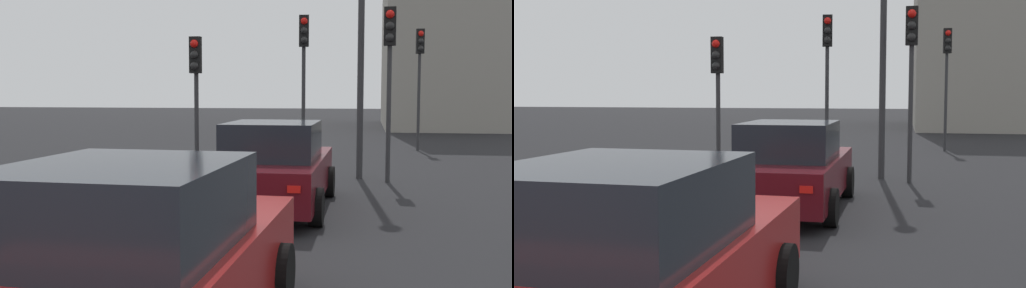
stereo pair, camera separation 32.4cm
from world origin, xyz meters
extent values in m
cube|color=#510F16|center=(9.30, -0.01, 0.62)|extent=(4.75, 1.86, 0.71)
cube|color=#1E232B|center=(9.06, -0.01, 1.30)|extent=(2.14, 1.62, 0.66)
cylinder|color=black|center=(10.76, -0.93, 0.32)|extent=(0.64, 0.23, 0.64)
cylinder|color=black|center=(10.77, 0.88, 0.32)|extent=(0.64, 0.23, 0.64)
cylinder|color=black|center=(7.83, -0.91, 0.32)|extent=(0.64, 0.23, 0.64)
cylinder|color=black|center=(7.84, 0.91, 0.32)|extent=(0.64, 0.23, 0.64)
cube|color=red|center=(6.91, -0.65, 0.74)|extent=(0.03, 0.20, 0.11)
cube|color=red|center=(6.93, 0.66, 0.74)|extent=(0.03, 0.20, 0.11)
cube|color=maroon|center=(2.58, 0.14, 0.62)|extent=(4.83, 2.04, 0.71)
cube|color=#1E232B|center=(2.34, 0.15, 1.31)|extent=(2.20, 1.73, 0.67)
cylinder|color=black|center=(4.03, -0.85, 0.32)|extent=(0.65, 0.24, 0.64)
cylinder|color=black|center=(4.09, 1.04, 0.32)|extent=(0.65, 0.24, 0.64)
cylinder|color=#2D2D30|center=(13.09, -2.21, 1.64)|extent=(0.11, 0.11, 3.27)
cube|color=black|center=(13.03, -2.20, 3.72)|extent=(0.22, 0.29, 0.90)
sphere|color=red|center=(12.92, -2.19, 3.99)|extent=(0.20, 0.20, 0.20)
sphere|color=black|center=(12.92, -2.19, 3.72)|extent=(0.20, 0.20, 0.20)
sphere|color=black|center=(12.92, -2.19, 3.45)|extent=(0.20, 0.20, 0.20)
cylinder|color=#2D2D30|center=(16.01, 0.14, 1.74)|extent=(0.11, 0.11, 3.48)
cube|color=black|center=(15.95, 0.13, 3.93)|extent=(0.23, 0.30, 0.90)
sphere|color=red|center=(15.84, 0.12, 4.20)|extent=(0.20, 0.20, 0.20)
sphere|color=black|center=(15.84, 0.12, 3.93)|extent=(0.20, 0.20, 0.20)
sphere|color=black|center=(15.84, 0.12, 3.66)|extent=(0.20, 0.20, 0.20)
cylinder|color=#2D2D30|center=(12.97, 2.52, 1.32)|extent=(0.11, 0.11, 2.64)
cube|color=black|center=(12.91, 2.52, 3.09)|extent=(0.20, 0.28, 0.90)
sphere|color=red|center=(12.80, 2.52, 3.36)|extent=(0.20, 0.20, 0.20)
sphere|color=black|center=(12.80, 2.52, 3.09)|extent=(0.20, 0.20, 0.20)
sphere|color=black|center=(12.80, 2.52, 2.82)|extent=(0.20, 0.20, 0.20)
cylinder|color=#2D2D30|center=(21.63, -3.57, 1.79)|extent=(0.11, 0.11, 3.58)
cube|color=black|center=(21.57, -3.57, 4.03)|extent=(0.23, 0.30, 0.90)
sphere|color=red|center=(21.47, -3.59, 4.30)|extent=(0.20, 0.20, 0.20)
sphere|color=black|center=(21.47, -3.59, 4.03)|extent=(0.20, 0.20, 0.20)
sphere|color=black|center=(21.47, -3.59, 3.76)|extent=(0.20, 0.20, 0.20)
cylinder|color=#2D2D30|center=(13.68, -1.52, 3.94)|extent=(0.16, 0.16, 7.88)
camera|label=1|loc=(-2.18, -1.70, 2.18)|focal=43.83mm
camera|label=2|loc=(-2.12, -2.02, 2.18)|focal=43.83mm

